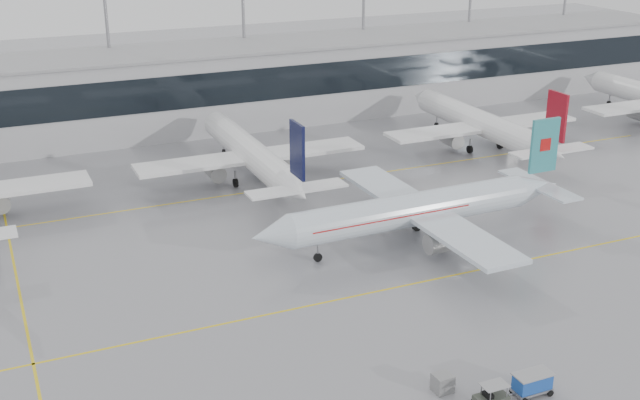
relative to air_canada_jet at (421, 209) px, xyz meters
name	(u,v)px	position (x,y,z in m)	size (l,w,h in m)	color
ground	(372,292)	(-10.03, -8.40, -3.72)	(320.00, 320.00, 0.00)	gray
taxi_line_main	(372,292)	(-10.03, -8.40, -3.71)	(120.00, 0.25, 0.01)	yellow
taxi_line_north	(262,190)	(-10.03, 21.60, -3.71)	(120.00, 0.25, 0.01)	yellow
taxi_line_cross	(18,285)	(-40.03, 6.60, -3.71)	(0.25, 60.00, 0.01)	yellow
terminal	(191,90)	(-10.03, 53.60, 2.28)	(180.00, 15.00, 12.00)	#A6A6AA
terminal_glass	(204,90)	(-10.03, 46.05, 3.78)	(180.00, 0.20, 5.00)	black
terminal_roof	(189,50)	(-10.03, 53.60, 8.48)	(182.00, 16.00, 0.40)	gray
light_masts	(178,36)	(-10.03, 59.60, 9.63)	(156.40, 1.00, 22.60)	gray
air_canada_jet	(421,209)	(0.00, 0.00, 0.00)	(36.99, 29.70, 11.71)	silver
parked_jet_c	(251,154)	(-10.03, 25.29, -0.01)	(29.64, 36.96, 11.72)	white
parked_jet_d	(482,124)	(24.97, 25.29, -0.01)	(29.64, 36.96, 11.72)	white
baggage_tug	(491,399)	(-10.33, -27.60, -3.09)	(3.66, 1.53, 1.78)	#343830
baggage_cart	(532,382)	(-6.73, -27.59, -2.66)	(2.93, 1.64, 1.81)	gray
gse_unit	(443,383)	(-12.50, -24.55, -3.02)	(1.40, 1.30, 1.40)	gray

